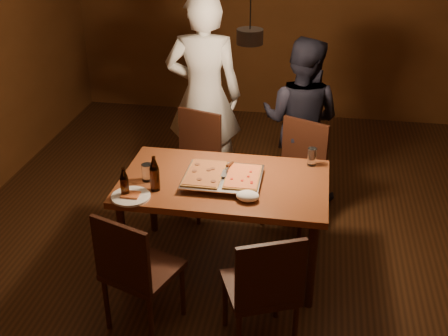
% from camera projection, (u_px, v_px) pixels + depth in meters
% --- Properties ---
extents(room_shell, '(6.00, 6.00, 6.00)m').
position_uv_depth(room_shell, '(249.00, 86.00, 3.92)').
color(room_shell, '#381E0F').
rests_on(room_shell, ground).
extents(dining_table, '(1.50, 0.90, 0.75)m').
position_uv_depth(dining_table, '(224.00, 189.00, 4.09)').
color(dining_table, brown).
rests_on(dining_table, floor).
extents(chair_far_left, '(0.53, 0.53, 0.49)m').
position_uv_depth(chair_far_left, '(194.00, 153.00, 4.95)').
color(chair_far_left, '#38190F').
rests_on(chair_far_left, floor).
extents(chair_far_right, '(0.56, 0.56, 0.49)m').
position_uv_depth(chair_far_right, '(298.00, 164.00, 4.76)').
color(chair_far_right, '#38190F').
rests_on(chair_far_right, floor).
extents(chair_near_left, '(0.54, 0.54, 0.49)m').
position_uv_depth(chair_near_left, '(134.00, 264.00, 3.53)').
color(chair_near_left, '#38190F').
rests_on(chair_near_left, floor).
extents(chair_near_right, '(0.55, 0.55, 0.49)m').
position_uv_depth(chair_near_right, '(264.00, 283.00, 3.37)').
color(chair_near_right, '#38190F').
rests_on(chair_near_right, floor).
extents(pizza_tray, '(0.57, 0.48, 0.05)m').
position_uv_depth(pizza_tray, '(223.00, 179.00, 4.03)').
color(pizza_tray, silver).
rests_on(pizza_tray, dining_table).
extents(pizza_meat, '(0.27, 0.42, 0.02)m').
position_uv_depth(pizza_meat, '(205.00, 173.00, 4.03)').
color(pizza_meat, maroon).
rests_on(pizza_meat, pizza_tray).
extents(pizza_cheese, '(0.24, 0.38, 0.02)m').
position_uv_depth(pizza_cheese, '(243.00, 176.00, 3.99)').
color(pizza_cheese, gold).
rests_on(pizza_cheese, pizza_tray).
extents(spatula, '(0.14, 0.25, 0.04)m').
position_uv_depth(spatula, '(224.00, 173.00, 4.02)').
color(spatula, silver).
rests_on(spatula, pizza_tray).
extents(beer_bottle_a, '(0.06, 0.06, 0.22)m').
position_uv_depth(beer_bottle_a, '(124.00, 182.00, 3.81)').
color(beer_bottle_a, black).
rests_on(beer_bottle_a, dining_table).
extents(beer_bottle_b, '(0.07, 0.07, 0.26)m').
position_uv_depth(beer_bottle_b, '(155.00, 174.00, 3.88)').
color(beer_bottle_b, black).
rests_on(beer_bottle_b, dining_table).
extents(water_glass_left, '(0.08, 0.08, 0.13)m').
position_uv_depth(water_glass_left, '(147.00, 172.00, 4.03)').
color(water_glass_left, silver).
rests_on(water_glass_left, dining_table).
extents(water_glass_right, '(0.07, 0.07, 0.14)m').
position_uv_depth(water_glass_right, '(312.00, 157.00, 4.24)').
color(water_glass_right, silver).
rests_on(water_glass_right, dining_table).
extents(plate_slice, '(0.27, 0.27, 0.03)m').
position_uv_depth(plate_slice, '(131.00, 196.00, 3.84)').
color(plate_slice, white).
rests_on(plate_slice, dining_table).
extents(napkin, '(0.16, 0.12, 0.07)m').
position_uv_depth(napkin, '(248.00, 196.00, 3.79)').
color(napkin, white).
rests_on(napkin, dining_table).
extents(diner_white, '(0.73, 0.52, 1.87)m').
position_uv_depth(diner_white, '(204.00, 96.00, 5.08)').
color(diner_white, silver).
rests_on(diner_white, floor).
extents(diner_dark, '(0.87, 0.75, 1.52)m').
position_uv_depth(diner_dark, '(300.00, 121.00, 5.01)').
color(diner_dark, black).
rests_on(diner_dark, floor).
extents(pendant_lamp, '(0.18, 0.18, 1.10)m').
position_uv_depth(pendant_lamp, '(250.00, 35.00, 3.75)').
color(pendant_lamp, black).
rests_on(pendant_lamp, ceiling).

